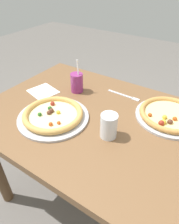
{
  "coord_description": "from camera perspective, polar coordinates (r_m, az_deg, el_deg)",
  "views": [
    {
      "loc": [
        0.41,
        -0.7,
        1.38
      ],
      "look_at": [
        -0.04,
        -0.02,
        0.78
      ],
      "focal_mm": 32.33,
      "sensor_mm": 36.0,
      "label": 1
    }
  ],
  "objects": [
    {
      "name": "ground_plane",
      "position": [
        1.6,
        1.74,
        -23.12
      ],
      "size": [
        8.0,
        8.0,
        0.0
      ],
      "primitive_type": "plane",
      "color": "#66605B"
    },
    {
      "name": "pizza_near",
      "position": [
        1.03,
        -10.24,
        -0.84
      ],
      "size": [
        0.36,
        0.36,
        0.04
      ],
      "color": "#B7B7BC",
      "rests_on": "dining_table"
    },
    {
      "name": "fork",
      "position": [
        1.21,
        9.99,
        4.57
      ],
      "size": [
        0.2,
        0.03,
        0.0
      ],
      "color": "silver",
      "rests_on": "dining_table"
    },
    {
      "name": "water_cup_clear",
      "position": [
        0.89,
        5.41,
        -3.84
      ],
      "size": [
        0.08,
        0.08,
        0.12
      ],
      "color": "silver",
      "rests_on": "dining_table"
    },
    {
      "name": "pizza_far",
      "position": [
        1.09,
        21.71,
        -0.77
      ],
      "size": [
        0.34,
        0.34,
        0.04
      ],
      "color": "#B7B7BC",
      "rests_on": "dining_table"
    },
    {
      "name": "dining_table",
      "position": [
        1.1,
        2.34,
        -6.1
      ],
      "size": [
        1.23,
        0.85,
        0.75
      ],
      "color": "brown",
      "rests_on": "ground"
    },
    {
      "name": "paper_napkin",
      "position": [
        1.27,
        -12.99,
        5.69
      ],
      "size": [
        0.19,
        0.18,
        0.0
      ],
      "primitive_type": "cube",
      "rotation": [
        0.0,
        0.0,
        -0.25
      ],
      "color": "white",
      "rests_on": "dining_table"
    },
    {
      "name": "drink_cup_colored",
      "position": [
        1.22,
        -3.6,
        8.3
      ],
      "size": [
        0.07,
        0.07,
        0.2
      ],
      "color": "#8C2D72",
      "rests_on": "dining_table"
    }
  ]
}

